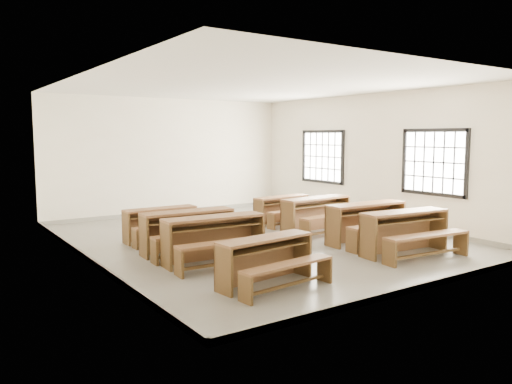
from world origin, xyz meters
TOP-DOWN VIEW (x-y plane):
  - room at (0.09, 0.00)m, footprint 8.50×8.50m
  - desk_set_0 at (-1.71, -2.80)m, footprint 1.64×0.97m
  - desk_set_1 at (-1.70, -1.26)m, footprint 1.84×1.03m
  - desk_set_2 at (-1.73, -0.34)m, footprint 1.79×0.99m
  - desk_set_3 at (-1.72, 0.96)m, footprint 1.53×0.80m
  - desk_set_4 at (1.50, -2.70)m, footprint 1.87×1.10m
  - desk_set_5 at (1.65, -1.61)m, footprint 1.84×1.01m
  - desk_set_6 at (1.56, -0.19)m, footprint 1.82×1.03m
  - desk_set_7 at (1.60, 1.16)m, footprint 1.57×0.91m

SIDE VIEW (x-z plane):
  - desk_set_7 at x=1.60m, z-range 0.06..0.74m
  - desk_set_3 at x=-1.72m, z-range 0.06..0.74m
  - desk_set_0 at x=-1.71m, z-range 0.06..0.76m
  - desk_set_2 at x=-1.73m, z-range 0.06..0.85m
  - desk_set_6 at x=1.56m, z-range 0.07..0.86m
  - desk_set_4 at x=1.50m, z-range 0.07..0.87m
  - desk_set_1 at x=-1.70m, z-range 0.07..0.87m
  - desk_set_5 at x=1.65m, z-range 0.07..0.88m
  - room at x=0.09m, z-range 0.54..3.74m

